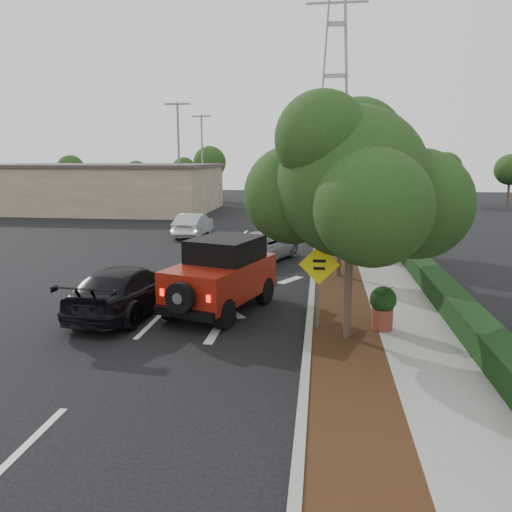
% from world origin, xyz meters
% --- Properties ---
extents(ground, '(120.00, 120.00, 0.00)m').
position_xyz_m(ground, '(0.00, 0.00, 0.00)').
color(ground, black).
rests_on(ground, ground).
extents(curb, '(0.20, 70.00, 0.15)m').
position_xyz_m(curb, '(4.60, 12.00, 0.07)').
color(curb, '#9E9B93').
rests_on(curb, ground).
extents(planting_strip, '(1.80, 70.00, 0.12)m').
position_xyz_m(planting_strip, '(5.60, 12.00, 0.06)').
color(planting_strip, black).
rests_on(planting_strip, ground).
extents(sidewalk, '(2.00, 70.00, 0.12)m').
position_xyz_m(sidewalk, '(7.50, 12.00, 0.06)').
color(sidewalk, gray).
rests_on(sidewalk, ground).
extents(hedge, '(0.80, 70.00, 0.80)m').
position_xyz_m(hedge, '(8.90, 12.00, 0.40)').
color(hedge, black).
rests_on(hedge, ground).
extents(commercial_building, '(22.00, 12.00, 4.00)m').
position_xyz_m(commercial_building, '(-16.00, 30.00, 2.00)').
color(commercial_building, '#866E5C').
rests_on(commercial_building, ground).
extents(transmission_tower, '(7.00, 4.00, 28.00)m').
position_xyz_m(transmission_tower, '(6.00, 48.00, 0.00)').
color(transmission_tower, slate).
rests_on(transmission_tower, ground).
extents(street_tree_near, '(3.80, 3.80, 5.92)m').
position_xyz_m(street_tree_near, '(5.60, -0.50, 0.00)').
color(street_tree_near, black).
rests_on(street_tree_near, ground).
extents(street_tree_mid, '(3.20, 3.20, 5.32)m').
position_xyz_m(street_tree_mid, '(5.60, 6.50, 0.00)').
color(street_tree_mid, black).
rests_on(street_tree_mid, ground).
extents(street_tree_far, '(3.40, 3.40, 5.62)m').
position_xyz_m(street_tree_far, '(5.60, 13.00, 0.00)').
color(street_tree_far, black).
rests_on(street_tree_far, ground).
extents(light_pole_a, '(2.00, 0.22, 9.00)m').
position_xyz_m(light_pole_a, '(-6.50, 26.00, 0.00)').
color(light_pole_a, slate).
rests_on(light_pole_a, ground).
extents(light_pole_b, '(2.00, 0.22, 9.00)m').
position_xyz_m(light_pole_b, '(-7.50, 38.00, 0.00)').
color(light_pole_b, slate).
rests_on(light_pole_b, ground).
extents(red_jeep, '(3.15, 4.72, 2.31)m').
position_xyz_m(red_jeep, '(1.87, 1.83, 1.17)').
color(red_jeep, black).
rests_on(red_jeep, ground).
extents(silver_suv_ahead, '(3.85, 5.25, 1.33)m').
position_xyz_m(silver_suv_ahead, '(1.98, 9.50, 0.66)').
color(silver_suv_ahead, '#9C9FA3').
rests_on(silver_suv_ahead, ground).
extents(black_suv_oncoming, '(2.56, 5.29, 1.48)m').
position_xyz_m(black_suv_oncoming, '(-1.09, 1.14, 0.74)').
color(black_suv_oncoming, black).
rests_on(black_suv_oncoming, ground).
extents(silver_sedan_oncoming, '(1.58, 4.34, 1.42)m').
position_xyz_m(silver_sedan_oncoming, '(-2.94, 16.43, 0.71)').
color(silver_sedan_oncoming, '#B0B2B8').
rests_on(silver_sedan_oncoming, ground).
extents(parked_suv, '(4.51, 1.98, 1.51)m').
position_xyz_m(parked_suv, '(-10.18, 25.24, 0.76)').
color(parked_suv, '#B9BAC1').
rests_on(parked_suv, ground).
extents(speed_hump_sign, '(1.11, 0.10, 2.36)m').
position_xyz_m(speed_hump_sign, '(4.84, 0.12, 1.64)').
color(speed_hump_sign, slate).
rests_on(speed_hump_sign, ground).
extents(terracotta_planter, '(0.73, 0.73, 1.27)m').
position_xyz_m(terracotta_planter, '(6.60, 0.27, 0.86)').
color(terracotta_planter, brown).
rests_on(terracotta_planter, ground).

